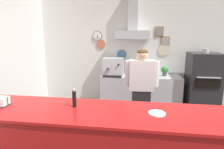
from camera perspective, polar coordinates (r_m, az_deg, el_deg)
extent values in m
cube|color=gray|center=(5.01, 5.92, 8.04)|extent=(4.94, 0.12, 3.06)
cube|color=white|center=(4.94, 5.89, 7.99)|extent=(4.90, 0.01, 3.02)
cylinder|color=black|center=(5.03, -4.46, 11.70)|extent=(0.24, 0.02, 0.24)
cylinder|color=white|center=(5.02, -4.49, 11.69)|extent=(0.23, 0.01, 0.23)
cube|color=black|center=(5.01, -4.42, 11.22)|extent=(0.03, 0.01, 0.09)
cylinder|color=#C1664C|center=(5.02, -3.39, 9.20)|extent=(0.25, 0.02, 0.25)
cylinder|color=teal|center=(4.96, 2.99, 6.13)|extent=(0.25, 0.02, 0.25)
cylinder|color=white|center=(4.94, 8.82, 5.24)|extent=(0.25, 0.02, 0.25)
cylinder|color=beige|center=(4.97, 15.64, 7.29)|extent=(0.30, 0.02, 0.30)
cube|color=#997047|center=(4.96, 15.88, 9.64)|extent=(0.23, 0.02, 0.25)
cube|color=gray|center=(4.95, 15.89, 9.63)|extent=(0.16, 0.01, 0.18)
cube|color=#997047|center=(4.94, 14.14, 12.50)|extent=(0.22, 0.02, 0.26)
cube|color=slate|center=(4.93, 14.15, 12.51)|extent=(0.16, 0.01, 0.19)
cube|color=#B7BABF|center=(4.73, 6.25, 11.96)|extent=(0.84, 0.41, 0.20)
cube|color=#B7BABF|center=(4.85, 6.47, 19.28)|extent=(0.24, 0.24, 1.04)
cube|color=#B31515|center=(2.15, 2.27, -11.70)|extent=(4.15, 0.75, 0.03)
cube|color=#B7BABF|center=(4.81, 8.58, -5.42)|extent=(1.94, 0.63, 0.88)
cube|color=#929499|center=(4.90, 8.48, -8.57)|extent=(1.85, 0.58, 0.02)
cube|color=#232326|center=(4.84, 25.81, -2.79)|extent=(0.68, 0.64, 1.47)
cube|color=black|center=(4.51, 27.19, -2.40)|extent=(0.51, 0.02, 0.20)
cube|color=silver|center=(4.46, 27.42, -0.84)|extent=(0.48, 0.02, 0.02)
cylinder|color=silver|center=(4.71, 26.69, 6.50)|extent=(0.14, 0.14, 0.10)
cube|color=#232328|center=(3.59, 8.68, -11.53)|extent=(0.34, 0.21, 0.90)
cube|color=white|center=(3.37, 9.07, -0.20)|extent=(0.45, 0.23, 0.54)
cylinder|color=white|center=(3.38, 13.49, 0.15)|extent=(0.08, 0.08, 0.46)
cylinder|color=white|center=(3.36, 4.64, 0.35)|extent=(0.08, 0.08, 0.46)
sphere|color=#D8AD8E|center=(3.31, 9.28, 5.94)|extent=(0.20, 0.20, 0.20)
ellipsoid|color=#4C331E|center=(3.30, 9.30, 6.72)|extent=(0.19, 0.19, 0.11)
cube|color=silver|center=(4.68, 0.49, 2.50)|extent=(0.50, 0.42, 0.43)
cylinder|color=#4C4C51|center=(4.46, -1.19, 1.74)|extent=(0.06, 0.06, 0.06)
cube|color=black|center=(4.47, 0.06, -0.51)|extent=(0.45, 0.10, 0.04)
sphere|color=black|center=(4.42, 2.02, 3.06)|extent=(0.04, 0.04, 0.04)
cylinder|color=beige|center=(4.71, 5.92, 0.20)|extent=(0.11, 0.11, 0.06)
ellipsoid|color=#2D6638|center=(4.70, 5.95, 1.22)|extent=(0.16, 0.16, 0.14)
cylinder|color=#4C4C51|center=(4.77, 15.70, 0.13)|extent=(0.10, 0.10, 0.09)
ellipsoid|color=#387A3D|center=(4.75, 15.77, 1.43)|extent=(0.19, 0.19, 0.17)
cube|color=#262628|center=(2.68, -30.40, -8.05)|extent=(0.15, 0.15, 0.01)
cylinder|color=#262628|center=(2.62, -29.20, -7.10)|extent=(0.01, 0.01, 0.12)
cube|color=white|center=(2.66, -30.51, -7.05)|extent=(0.13, 0.13, 0.10)
cylinder|color=black|center=(2.29, -11.41, -7.41)|extent=(0.05, 0.05, 0.19)
sphere|color=gray|center=(2.26, -11.53, -4.70)|extent=(0.04, 0.04, 0.04)
cylinder|color=white|center=(2.15, 13.55, -11.42)|extent=(0.19, 0.19, 0.01)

